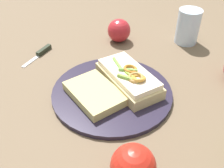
# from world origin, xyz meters

# --- Properties ---
(ground_plane) EXTENTS (2.00, 2.00, 0.00)m
(ground_plane) POSITION_xyz_m (0.00, 0.00, 0.00)
(ground_plane) COLOR brown
(ground_plane) RESTS_ON ground
(plate) EXTENTS (0.30, 0.30, 0.01)m
(plate) POSITION_xyz_m (0.00, 0.00, 0.01)
(plate) COLOR #231D2F
(plate) RESTS_ON ground_plane
(sandwich) EXTENTS (0.12, 0.20, 0.05)m
(sandwich) POSITION_xyz_m (0.05, 0.01, 0.03)
(sandwich) COLOR tan
(sandwich) RESTS_ON plate
(bread_slice_side) EXTENTS (0.13, 0.16, 0.02)m
(bread_slice_side) POSITION_xyz_m (-0.05, -0.01, 0.02)
(bread_slice_side) COLOR tan
(bread_slice_side) RESTS_ON plate
(apple_0) EXTENTS (0.11, 0.11, 0.08)m
(apple_0) POSITION_xyz_m (-0.04, -0.23, 0.04)
(apple_0) COLOR red
(apple_0) RESTS_ON ground_plane
(apple_3) EXTENTS (0.09, 0.09, 0.07)m
(apple_3) POSITION_xyz_m (0.11, 0.25, 0.04)
(apple_3) COLOR #AC2128
(apple_3) RESTS_ON ground_plane
(drinking_glass) EXTENTS (0.07, 0.07, 0.11)m
(drinking_glass) POSITION_xyz_m (0.32, 0.17, 0.05)
(drinking_glass) COLOR silver
(drinking_glass) RESTS_ON ground_plane
(knife) EXTENTS (0.10, 0.09, 0.01)m
(knife) POSITION_xyz_m (-0.14, 0.25, 0.01)
(knife) COLOR silver
(knife) RESTS_ON ground_plane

